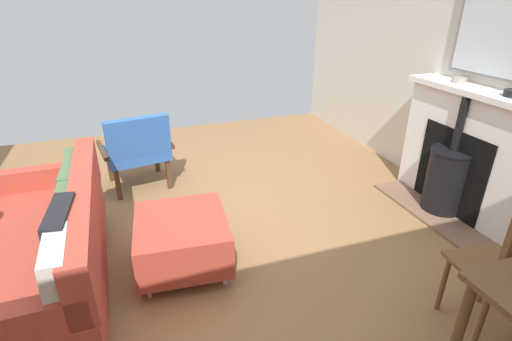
{
  "coord_description": "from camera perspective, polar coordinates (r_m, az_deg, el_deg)",
  "views": [
    {
      "loc": [
        0.31,
        2.68,
        1.88
      ],
      "look_at": [
        -0.49,
        0.36,
        0.72
      ],
      "focal_mm": 26.61,
      "sensor_mm": 36.0,
      "label": 1
    }
  ],
  "objects": [
    {
      "name": "dining_chair_near_fireplace",
      "position": [
        2.55,
        33.91,
        -11.83
      ],
      "size": [
        0.45,
        0.45,
        0.9
      ],
      "color": "brown",
      "rests_on": "ground"
    },
    {
      "name": "wall_left",
      "position": [
        4.06,
        29.89,
        14.7
      ],
      "size": [
        0.12,
        5.87,
        2.72
      ],
      "primitive_type": "cube",
      "color": "beige",
      "rests_on": "ground"
    },
    {
      "name": "mirror_over_mantel",
      "position": [
        3.75,
        33.85,
        18.37
      ],
      "size": [
        0.04,
        0.98,
        0.96
      ],
      "color": "gray"
    },
    {
      "name": "ottoman",
      "position": [
        2.86,
        -11.04,
        -9.97
      ],
      "size": [
        0.7,
        0.74,
        0.41
      ],
      "color": "#B2B2B7",
      "rests_on": "ground"
    },
    {
      "name": "mantel_bowl_near",
      "position": [
        3.91,
        28.25,
        11.93
      ],
      "size": [
        0.12,
        0.12,
        0.04
      ],
      "color": "#9E9384",
      "rests_on": "fireplace"
    },
    {
      "name": "armchair_accent",
      "position": [
        4.01,
        -17.43,
        3.24
      ],
      "size": [
        0.76,
        0.67,
        0.82
      ],
      "color": "#4C3321",
      "rests_on": "ground"
    },
    {
      "name": "fireplace",
      "position": [
        3.88,
        28.47,
        1.55
      ],
      "size": [
        0.58,
        1.37,
        1.15
      ],
      "color": "brown",
      "rests_on": "ground"
    },
    {
      "name": "ground_plane",
      "position": [
        3.29,
        -10.34,
        -10.11
      ],
      "size": [
        5.37,
        5.87,
        0.01
      ],
      "primitive_type": "cube",
      "color": "olive"
    },
    {
      "name": "sofa",
      "position": [
        2.9,
        -29.61,
        -10.34
      ],
      "size": [
        0.95,
        1.78,
        0.81
      ],
      "color": "#B2B2B7",
      "rests_on": "ground"
    }
  ]
}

